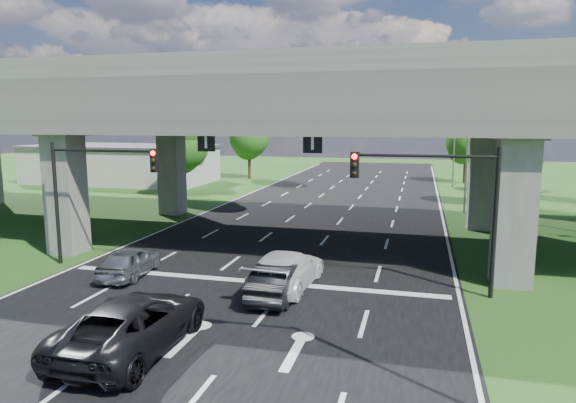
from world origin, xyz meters
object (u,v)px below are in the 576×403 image
at_px(car_white, 286,270).
at_px(streetlight_beyond, 451,132).
at_px(car_silver, 130,262).
at_px(car_dark, 278,280).
at_px(signal_left, 93,181).
at_px(streetlight_far, 463,136).
at_px(signal_right, 438,192).
at_px(car_trailing, 133,324).

bearing_deg(car_white, streetlight_beyond, -99.15).
distance_m(car_silver, car_white, 7.20).
bearing_deg(car_white, car_dark, 93.49).
relative_size(signal_left, streetlight_beyond, 0.60).
bearing_deg(streetlight_far, streetlight_beyond, 90.00).
height_order(signal_left, car_silver, signal_left).
distance_m(signal_right, streetlight_beyond, 36.17).
distance_m(streetlight_far, car_trailing, 30.45).
bearing_deg(signal_right, streetlight_beyond, 86.39).
xyz_separation_m(signal_right, car_white, (-6.02, -0.94, -3.37)).
relative_size(streetlight_far, car_silver, 2.52).
relative_size(signal_right, signal_left, 1.00).
height_order(signal_right, car_trailing, signal_right).
xyz_separation_m(car_white, car_trailing, (-3.01, -6.83, 0.04)).
height_order(streetlight_beyond, car_silver, streetlight_beyond).
bearing_deg(streetlight_far, car_white, -111.56).
height_order(signal_right, car_dark, signal_right).
xyz_separation_m(signal_left, car_white, (9.62, -0.94, -3.37)).
xyz_separation_m(streetlight_far, car_silver, (-15.50, -21.19, -5.14)).
relative_size(signal_right, car_dark, 1.40).
distance_m(streetlight_far, car_white, 23.13).
height_order(streetlight_far, car_silver, streetlight_far).
height_order(streetlight_beyond, car_trailing, streetlight_beyond).
height_order(signal_right, car_white, signal_right).
xyz_separation_m(car_dark, car_white, (-0.00, 1.21, 0.08)).
distance_m(signal_left, car_trailing, 10.73).
distance_m(signal_right, car_trailing, 12.37).
distance_m(streetlight_beyond, car_trailing, 45.54).
xyz_separation_m(car_silver, car_white, (7.20, 0.19, 0.12)).
bearing_deg(car_dark, car_white, -90.32).
bearing_deg(signal_right, streetlight_far, 83.53).
height_order(car_dark, car_white, car_white).
distance_m(signal_left, car_dark, 10.45).
bearing_deg(streetlight_far, signal_right, -96.47).
bearing_deg(car_trailing, signal_left, -49.60).
bearing_deg(car_white, car_trailing, 69.68).
xyz_separation_m(signal_left, car_silver, (2.42, -1.14, -3.48)).
bearing_deg(streetlight_beyond, signal_left, -116.43).
distance_m(streetlight_far, car_dark, 24.26).
distance_m(signal_left, streetlight_beyond, 40.30).
bearing_deg(streetlight_far, car_silver, -126.17).
xyz_separation_m(car_silver, car_dark, (7.20, -1.02, 0.03)).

